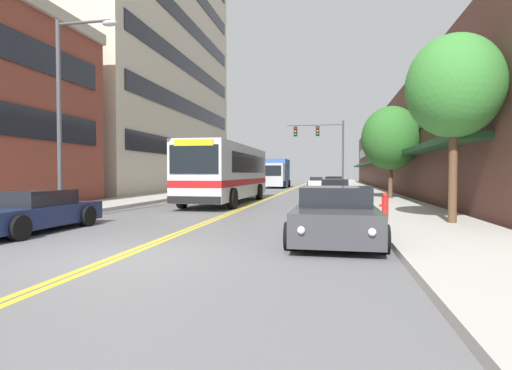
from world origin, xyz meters
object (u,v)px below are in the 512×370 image
object	(u,v)px
car_navy_parked_left_far	(29,212)
car_dark_grey_parked_right_foreground	(335,216)
street_tree_right_mid	(391,138)
car_silver_parked_left_mid	(248,183)
city_bus	(228,171)
traffic_signal_mast	(324,141)
box_truck	(276,173)
street_lamp_left_near	(68,100)
car_champagne_parked_right_end	(334,182)
street_tree_right_near	(454,87)
car_black_parked_right_far	(334,184)
fire_hydrant	(385,206)
car_red_parked_right_mid	(335,192)
car_white_moving_lead	(316,182)
car_beige_parked_left_near	(229,187)

from	to	relation	value
car_navy_parked_left_far	car_dark_grey_parked_right_foreground	distance (m)	8.66
car_dark_grey_parked_right_foreground	street_tree_right_mid	distance (m)	16.22
car_silver_parked_left_mid	city_bus	bearing A→B (deg)	-81.61
city_bus	traffic_signal_mast	bearing A→B (deg)	73.05
box_truck	street_tree_right_mid	size ratio (longest dim) A/B	1.21
street_lamp_left_near	car_dark_grey_parked_right_foreground	bearing A→B (deg)	-15.76
car_champagne_parked_right_end	street_lamp_left_near	size ratio (longest dim) A/B	0.60
street_lamp_left_near	street_tree_right_near	world-z (taller)	street_lamp_left_near
traffic_signal_mast	street_tree_right_mid	xyz separation A→B (m)	(4.30, -13.18, -0.89)
street_tree_right_near	car_black_parked_right_far	bearing A→B (deg)	97.45
car_black_parked_right_far	street_lamp_left_near	world-z (taller)	street_lamp_left_near
box_truck	fire_hydrant	distance (m)	33.13
street_tree_right_near	street_lamp_left_near	bearing A→B (deg)	-177.72
car_champagne_parked_right_end	fire_hydrant	bearing A→B (deg)	-87.56
city_bus	box_truck	size ratio (longest dim) A/B	1.68
car_red_parked_right_mid	traffic_signal_mast	distance (m)	16.05
car_white_moving_lead	fire_hydrant	xyz separation A→B (m)	(3.70, -36.94, 0.03)
car_navy_parked_left_far	street_tree_right_mid	bearing A→B (deg)	52.00
car_silver_parked_left_mid	street_tree_right_mid	world-z (taller)	street_tree_right_mid
car_champagne_parked_right_end	fire_hydrant	size ratio (longest dim) A/B	4.87
fire_hydrant	car_black_parked_right_far	bearing A→B (deg)	93.52
street_tree_right_mid	fire_hydrant	xyz separation A→B (m)	(-1.77, -11.67, -3.22)
car_navy_parked_left_far	car_champagne_parked_right_end	xyz separation A→B (m)	(8.82, 39.02, 0.07)
car_beige_parked_left_near	car_white_moving_lead	xyz separation A→B (m)	(6.52, 18.66, 0.00)
car_dark_grey_parked_right_foreground	traffic_signal_mast	bearing A→B (deg)	91.73
car_white_moving_lead	street_tree_right_near	size ratio (longest dim) A/B	0.76
car_silver_parked_left_mid	street_tree_right_near	distance (m)	30.29
car_white_moving_lead	car_beige_parked_left_near	bearing A→B (deg)	-109.25
car_red_parked_right_mid	fire_hydrant	world-z (taller)	car_red_parked_right_mid
car_silver_parked_left_mid	street_tree_right_near	bearing A→B (deg)	-66.05
car_dark_grey_parked_right_foreground	traffic_signal_mast	world-z (taller)	traffic_signal_mast
car_navy_parked_left_far	car_dark_grey_parked_right_foreground	size ratio (longest dim) A/B	1.10
city_bus	car_champagne_parked_right_end	bearing A→B (deg)	77.27
traffic_signal_mast	car_black_parked_right_far	bearing A→B (deg)	46.85
traffic_signal_mast	street_tree_right_mid	distance (m)	13.89
car_black_parked_right_far	car_champagne_parked_right_end	bearing A→B (deg)	89.44
car_black_parked_right_far	car_navy_parked_left_far	bearing A→B (deg)	-106.40
car_champagne_parked_right_end	street_lamp_left_near	bearing A→B (deg)	-104.45
street_tree_right_near	street_tree_right_mid	distance (m)	12.42
car_dark_grey_parked_right_foreground	car_white_moving_lead	distance (m)	40.84
car_silver_parked_left_mid	car_black_parked_right_far	xyz separation A→B (m)	(8.72, -0.88, 0.01)
car_navy_parked_left_far	street_lamp_left_near	xyz separation A→B (m)	(-0.57, 2.57, 3.71)
car_beige_parked_left_near	traffic_signal_mast	world-z (taller)	traffic_signal_mast
car_beige_parked_left_near	car_white_moving_lead	bearing A→B (deg)	70.75
car_beige_parked_left_near	street_tree_right_near	size ratio (longest dim) A/B	0.75
car_white_moving_lead	car_navy_parked_left_far	bearing A→B (deg)	-99.24
car_navy_parked_left_far	car_white_moving_lead	world-z (taller)	car_white_moving_lead
car_navy_parked_left_far	street_tree_right_near	distance (m)	13.14
car_black_parked_right_far	street_tree_right_near	xyz separation A→B (m)	(3.48, -26.59, 3.69)
box_truck	car_dark_grey_parked_right_foreground	bearing A→B (deg)	-79.78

